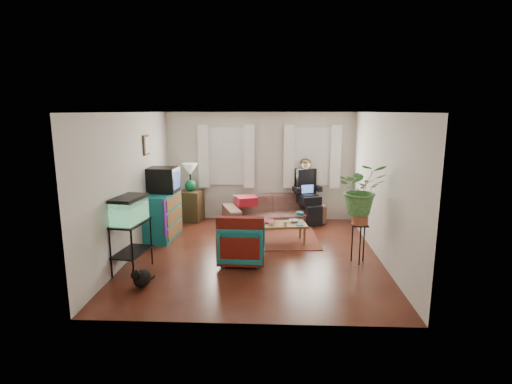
{
  "coord_description": "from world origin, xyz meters",
  "views": [
    {
      "loc": [
        0.32,
        -7.07,
        2.62
      ],
      "look_at": [
        0.0,
        0.4,
        1.1
      ],
      "focal_mm": 28.0,
      "sensor_mm": 36.0,
      "label": 1
    }
  ],
  "objects_px": {
    "armchair": "(242,240)",
    "coffee_table": "(282,233)",
    "side_table": "(191,206)",
    "aquarium_stand": "(132,247)",
    "sofa": "(274,205)",
    "plant_stand": "(359,244)",
    "dresser": "(162,216)"
  },
  "relations": [
    {
      "from": "sofa",
      "to": "aquarium_stand",
      "type": "relative_size",
      "value": 2.75
    },
    {
      "from": "side_table",
      "to": "aquarium_stand",
      "type": "height_order",
      "value": "aquarium_stand"
    },
    {
      "from": "sofa",
      "to": "coffee_table",
      "type": "relative_size",
      "value": 2.37
    },
    {
      "from": "armchair",
      "to": "coffee_table",
      "type": "height_order",
      "value": "armchair"
    },
    {
      "from": "armchair",
      "to": "aquarium_stand",
      "type": "bearing_deg",
      "value": 17.09
    },
    {
      "from": "dresser",
      "to": "aquarium_stand",
      "type": "relative_size",
      "value": 1.27
    },
    {
      "from": "dresser",
      "to": "aquarium_stand",
      "type": "distance_m",
      "value": 1.78
    },
    {
      "from": "sofa",
      "to": "plant_stand",
      "type": "distance_m",
      "value": 2.83
    },
    {
      "from": "aquarium_stand",
      "to": "coffee_table",
      "type": "xyz_separation_m",
      "value": [
        2.51,
        1.56,
        -0.22
      ]
    },
    {
      "from": "aquarium_stand",
      "to": "plant_stand",
      "type": "distance_m",
      "value": 3.87
    },
    {
      "from": "side_table",
      "to": "armchair",
      "type": "distance_m",
      "value": 3.0
    },
    {
      "from": "plant_stand",
      "to": "side_table",
      "type": "bearing_deg",
      "value": 143.26
    },
    {
      "from": "sofa",
      "to": "aquarium_stand",
      "type": "distance_m",
      "value": 3.77
    },
    {
      "from": "sofa",
      "to": "side_table",
      "type": "xyz_separation_m",
      "value": [
        -2.0,
        0.19,
        -0.08
      ]
    },
    {
      "from": "side_table",
      "to": "dresser",
      "type": "distance_m",
      "value": 1.4
    },
    {
      "from": "side_table",
      "to": "aquarium_stand",
      "type": "relative_size",
      "value": 0.88
    },
    {
      "from": "dresser",
      "to": "aquarium_stand",
      "type": "height_order",
      "value": "dresser"
    },
    {
      "from": "armchair",
      "to": "coffee_table",
      "type": "bearing_deg",
      "value": -122.54
    },
    {
      "from": "dresser",
      "to": "plant_stand",
      "type": "relative_size",
      "value": 1.53
    },
    {
      "from": "coffee_table",
      "to": "dresser",
      "type": "bearing_deg",
      "value": 166.93
    },
    {
      "from": "sofa",
      "to": "armchair",
      "type": "relative_size",
      "value": 2.91
    },
    {
      "from": "dresser",
      "to": "plant_stand",
      "type": "height_order",
      "value": "dresser"
    },
    {
      "from": "sofa",
      "to": "plant_stand",
      "type": "height_order",
      "value": "sofa"
    },
    {
      "from": "dresser",
      "to": "plant_stand",
      "type": "distance_m",
      "value": 4.02
    },
    {
      "from": "plant_stand",
      "to": "armchair",
      "type": "bearing_deg",
      "value": -179.02
    },
    {
      "from": "side_table",
      "to": "plant_stand",
      "type": "bearing_deg",
      "value": -36.74
    },
    {
      "from": "dresser",
      "to": "armchair",
      "type": "bearing_deg",
      "value": -31.94
    },
    {
      "from": "sofa",
      "to": "dresser",
      "type": "bearing_deg",
      "value": -172.73
    },
    {
      "from": "side_table",
      "to": "coffee_table",
      "type": "distance_m",
      "value": 2.67
    },
    {
      "from": "side_table",
      "to": "plant_stand",
      "type": "xyz_separation_m",
      "value": [
        3.48,
        -2.6,
        -0.02
      ]
    },
    {
      "from": "aquarium_stand",
      "to": "coffee_table",
      "type": "relative_size",
      "value": 0.86
    },
    {
      "from": "armchair",
      "to": "dresser",
      "type": "bearing_deg",
      "value": -34.3
    }
  ]
}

